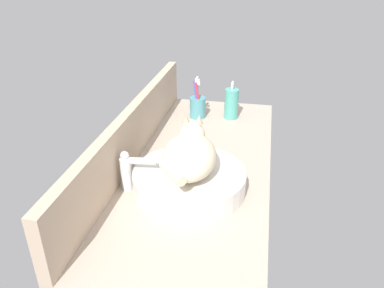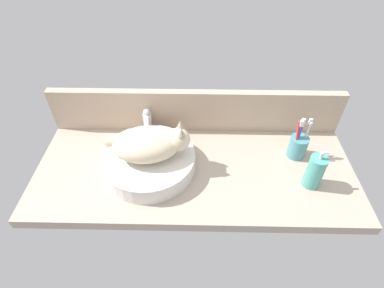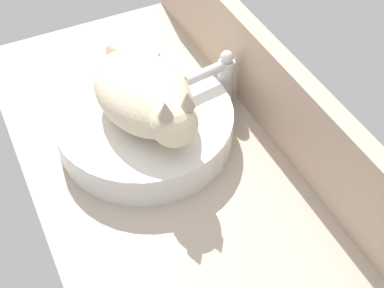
{
  "view_description": "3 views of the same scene",
  "coord_description": "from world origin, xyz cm",
  "views": [
    {
      "loc": [
        -116.46,
        -20.95,
        69.47
      ],
      "look_at": [
        -2.71,
        1.6,
        8.9
      ],
      "focal_mm": 35.0,
      "sensor_mm": 36.0,
      "label": 1
    },
    {
      "loc": [
        0.57,
        -80.51,
        88.15
      ],
      "look_at": [
        -1.17,
        4.49,
        8.44
      ],
      "focal_mm": 28.0,
      "sensor_mm": 36.0,
      "label": 2
    },
    {
      "loc": [
        55.39,
        -25.57,
        81.38
      ],
      "look_at": [
        -3.27,
        3.05,
        10.36
      ],
      "focal_mm": 50.0,
      "sensor_mm": 36.0,
      "label": 3
    }
  ],
  "objects": [
    {
      "name": "sink_basin",
      "position": [
        -17.86,
        -0.51,
        3.53
      ],
      "size": [
        36.03,
        36.03,
        7.07
      ],
      "primitive_type": "cylinder",
      "color": "silver",
      "rests_on": "ground_plane"
    },
    {
      "name": "toothbrush_cup",
      "position": [
        41.47,
        7.73,
        5.34
      ],
      "size": [
        7.26,
        7.26,
        18.7
      ],
      "color": "teal",
      "rests_on": "ground_plane"
    },
    {
      "name": "cat",
      "position": [
        -16.51,
        -0.28,
        12.83
      ],
      "size": [
        32.39,
        19.77,
        14.0
      ],
      "color": "beige",
      "rests_on": "sink_basin"
    },
    {
      "name": "backsplash_panel",
      "position": [
        0.0,
        24.36,
        9.75
      ],
      "size": [
        125.36,
        3.6,
        19.5
      ],
      "primitive_type": "cube",
      "color": "tan",
      "rests_on": "ground_plane"
    },
    {
      "name": "faucet",
      "position": [
        -20.45,
        18.43,
        7.3
      ],
      "size": [
        4.25,
        11.86,
        13.6
      ],
      "color": "silver",
      "rests_on": "ground_plane"
    },
    {
      "name": "soap_dispenser",
      "position": [
        43.52,
        -7.55,
        6.96
      ],
      "size": [
        6.32,
        6.32,
        17.02
      ],
      "color": "teal",
      "rests_on": "ground_plane"
    },
    {
      "name": "ground_plane",
      "position": [
        0.0,
        0.0,
        -2.0
      ],
      "size": [
        125.36,
        52.32,
        4.0
      ],
      "primitive_type": "cube",
      "color": "#B2A08E"
    }
  ]
}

